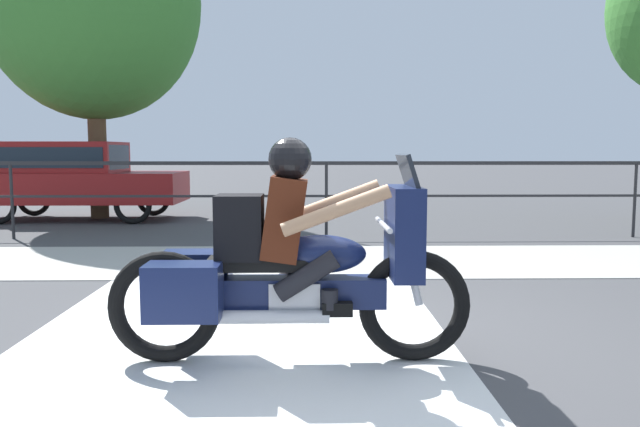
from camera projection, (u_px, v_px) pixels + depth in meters
name	position (u px, v px, depth m)	size (l,w,h in m)	color
ground_plane	(348.00, 340.00, 4.75)	(120.00, 120.00, 0.00)	#424244
sidewalk_band	(331.00, 261.00, 8.13)	(44.00, 2.40, 0.01)	#A8A59E
crosswalk_band	(233.00, 349.00, 4.53)	(3.26, 6.00, 0.01)	silver
fence_railing	(326.00, 178.00, 10.15)	(36.00, 0.05, 1.26)	#232326
motorcycle	(288.00, 263.00, 4.21)	(2.47, 0.76, 1.53)	black
parked_car	(74.00, 175.00, 12.82)	(4.21, 1.75, 1.61)	maroon
tree_behind_car	(92.00, 1.00, 12.81)	(4.41, 4.41, 6.92)	brown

